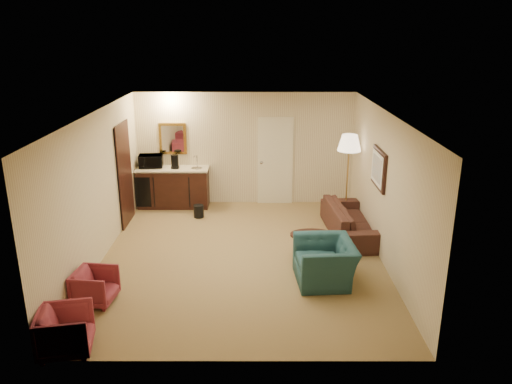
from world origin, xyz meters
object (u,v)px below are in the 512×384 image
at_px(floor_lamp, 347,177).
at_px(microwave, 151,160).
at_px(sofa, 351,216).
at_px(coffee_table, 312,245).
at_px(wetbar_cabinet, 174,187).
at_px(rose_chair_near, 95,285).
at_px(teal_armchair, 325,255).
at_px(waste_bin, 199,211).
at_px(rose_chair_far, 65,329).
at_px(coffee_maker, 175,162).

bearing_deg(floor_lamp, microwave, 168.64).
distance_m(sofa, coffee_table, 1.38).
height_order(wetbar_cabinet, rose_chair_near, wetbar_cabinet).
distance_m(teal_armchair, waste_bin, 3.77).
height_order(teal_armchair, floor_lamp, floor_lamp).
relative_size(wetbar_cabinet, rose_chair_far, 2.49).
relative_size(wetbar_cabinet, waste_bin, 5.91).
bearing_deg(waste_bin, coffee_table, -41.61).
relative_size(sofa, coffee_table, 2.63).
xyz_separation_m(wetbar_cabinet, floor_lamp, (3.85, -0.80, 0.47)).
xyz_separation_m(wetbar_cabinet, teal_armchair, (3.03, -3.62, -0.00)).
bearing_deg(coffee_maker, coffee_table, -53.81).
xyz_separation_m(teal_armchair, rose_chair_near, (-3.53, -0.69, -0.16)).
relative_size(waste_bin, microwave, 0.53).
relative_size(teal_armchair, rose_chair_far, 1.58).
bearing_deg(rose_chair_far, coffee_table, -61.45).
distance_m(rose_chair_far, coffee_maker, 5.58).
distance_m(wetbar_cabinet, rose_chair_far, 5.54).
bearing_deg(microwave, waste_bin, -40.11).
distance_m(coffee_table, waste_bin, 3.03).
relative_size(wetbar_cabinet, floor_lamp, 0.88).
bearing_deg(floor_lamp, teal_armchair, -106.22).
height_order(teal_armchair, coffee_table, teal_armchair).
distance_m(sofa, waste_bin, 3.31).
relative_size(floor_lamp, waste_bin, 6.73).
distance_m(rose_chair_far, floor_lamp, 6.45).
relative_size(sofa, teal_armchair, 1.99).
bearing_deg(waste_bin, wetbar_cabinet, 132.08).
bearing_deg(wetbar_cabinet, coffee_table, -43.14).
bearing_deg(floor_lamp, coffee_table, -115.87).
xyz_separation_m(sofa, rose_chair_far, (-4.30, -3.83, -0.08)).
bearing_deg(coffee_table, coffee_maker, 136.43).
bearing_deg(sofa, waste_bin, 68.31).
bearing_deg(waste_bin, teal_armchair, -50.62).
height_order(rose_chair_near, coffee_table, rose_chair_near).
bearing_deg(sofa, teal_armchair, 153.68).
xyz_separation_m(sofa, rose_chair_near, (-4.30, -2.62, -0.11)).
xyz_separation_m(wetbar_cabinet, rose_chair_far, (-0.50, -5.52, -0.13)).
relative_size(wetbar_cabinet, sofa, 0.79).
distance_m(sofa, floor_lamp, 1.04).
bearing_deg(wetbar_cabinet, teal_armchair, -50.07).
relative_size(wetbar_cabinet, teal_armchair, 1.57).
height_order(sofa, coffee_maker, coffee_maker).
height_order(rose_chair_near, rose_chair_far, rose_chair_far).
relative_size(coffee_table, waste_bin, 2.85).
distance_m(coffee_table, coffee_maker, 4.02).
xyz_separation_m(teal_armchair, microwave, (-3.53, 3.69, 0.64)).
xyz_separation_m(coffee_table, floor_lamp, (0.94, 1.93, 0.71)).
relative_size(rose_chair_near, microwave, 1.12).
xyz_separation_m(sofa, coffee_maker, (-3.74, 1.67, 0.67)).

